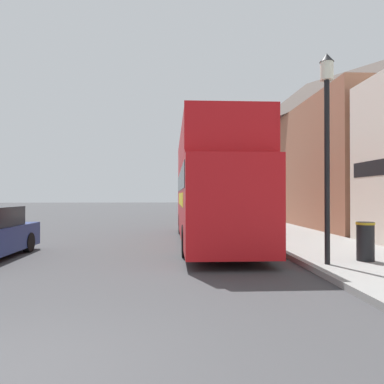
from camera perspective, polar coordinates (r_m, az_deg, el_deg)
ground_plane at (r=24.81m, az=-7.15°, el=-4.77°), size 144.00×144.00×0.00m
sidewalk at (r=22.37m, az=10.46°, el=-5.05°), size 3.71×108.00×0.14m
brick_terrace_rear at (r=29.43m, az=17.06°, el=5.88°), size 6.00×25.09×10.22m
tour_bus at (r=14.67m, az=2.91°, el=-0.42°), size 2.47×11.24×4.21m
parked_car_ahead_of_bus at (r=23.25m, az=2.56°, el=-3.41°), size 1.76×3.96×1.43m
lamp_post_nearest at (r=10.02m, az=19.87°, el=10.24°), size 0.35×0.35×5.24m
lamp_post_second at (r=18.94m, az=8.72°, el=4.62°), size 0.35×0.35×4.95m
lamp_post_third at (r=28.22m, az=5.18°, el=3.29°), size 0.35×0.35×5.25m
litter_bin at (r=10.79m, az=24.91°, el=-6.68°), size 0.48×0.48×1.01m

